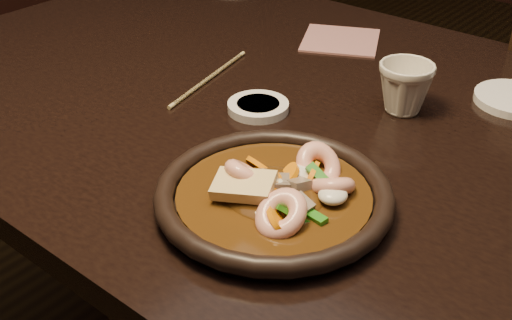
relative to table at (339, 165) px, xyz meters
The scene contains 7 objects.
table is the anchor object (origin of this frame).
plate 0.25m from the table, 77.47° to the right, with size 0.28×0.28×0.03m.
stirfry 0.25m from the table, 76.00° to the right, with size 0.16×0.18×0.06m.
soy_dish 0.15m from the table, 155.51° to the right, with size 0.09×0.09×0.01m, color white.
tea_cup 0.15m from the table, 58.60° to the left, with size 0.08×0.08×0.08m, color beige.
chopsticks 0.26m from the table, behind, with size 0.06×0.23×0.01m.
napkin 0.33m from the table, 123.79° to the left, with size 0.14×0.14×0.00m, color #9B615F.
Camera 1 is at (0.43, -0.72, 1.20)m, focal length 45.00 mm.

